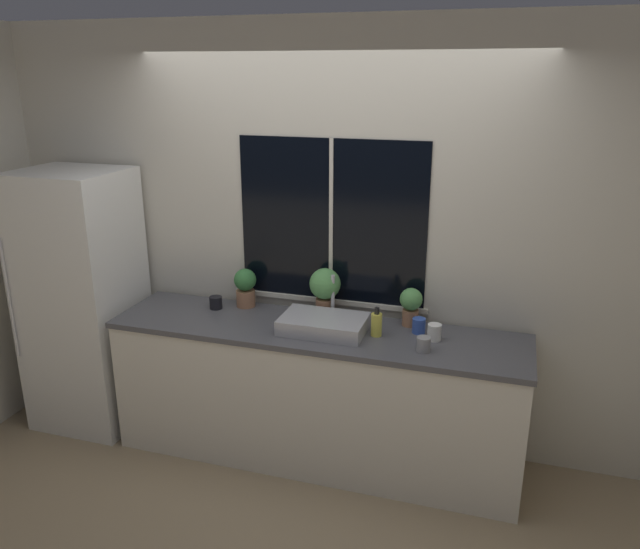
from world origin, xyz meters
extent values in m
plane|color=#937F60|center=(0.00, 0.00, 0.00)|extent=(14.00, 14.00, 0.00)
cube|color=beige|center=(0.00, 0.66, 1.35)|extent=(8.00, 0.06, 2.70)
cube|color=black|center=(0.00, 0.63, 1.49)|extent=(1.21, 0.01, 1.03)
cube|color=beige|center=(0.00, 0.62, 1.49)|extent=(0.02, 0.01, 1.03)
cube|color=beige|center=(0.00, 0.62, 0.96)|extent=(1.27, 0.04, 0.03)
cube|color=beige|center=(-2.29, 1.50, 1.35)|extent=(0.06, 7.00, 2.70)
cube|color=silver|center=(0.00, 0.30, 0.43)|extent=(2.53, 0.59, 0.86)
cube|color=#4C4C51|center=(0.00, 0.30, 0.88)|extent=(2.56, 0.62, 0.03)
cube|color=silver|center=(-1.67, 0.29, 0.89)|extent=(0.68, 0.61, 1.78)
cylinder|color=silver|center=(-1.98, -0.03, 0.98)|extent=(0.02, 0.02, 0.80)
cube|color=#ADADB2|center=(0.06, 0.28, 0.94)|extent=(0.51, 0.33, 0.09)
cylinder|color=#B7B7BC|center=(0.06, 0.47, 0.91)|extent=(0.04, 0.04, 0.03)
cylinder|color=#B7B7BC|center=(0.06, 0.47, 1.05)|extent=(0.02, 0.02, 0.26)
cylinder|color=#9E6B4C|center=(-0.56, 0.52, 0.95)|extent=(0.12, 0.12, 0.11)
sphere|color=#387A3D|center=(-0.56, 0.52, 1.08)|extent=(0.15, 0.15, 0.15)
cylinder|color=#9E6B4C|center=(-0.01, 0.52, 0.95)|extent=(0.12, 0.12, 0.11)
sphere|color=#569951|center=(-0.01, 0.52, 1.11)|extent=(0.20, 0.20, 0.20)
cylinder|color=#9E6B4C|center=(0.54, 0.52, 0.94)|extent=(0.10, 0.10, 0.10)
sphere|color=#569951|center=(0.54, 0.52, 1.06)|extent=(0.14, 0.14, 0.14)
cylinder|color=#DBD14C|center=(0.37, 0.30, 0.96)|extent=(0.06, 0.06, 0.14)
cylinder|color=black|center=(0.37, 0.30, 1.05)|extent=(0.03, 0.03, 0.04)
cylinder|color=gray|center=(0.67, 0.17, 0.94)|extent=(0.08, 0.08, 0.08)
cylinder|color=#3351AD|center=(0.61, 0.42, 0.94)|extent=(0.08, 0.08, 0.09)
cylinder|color=black|center=(-0.73, 0.42, 0.93)|extent=(0.08, 0.08, 0.08)
cylinder|color=white|center=(0.71, 0.34, 0.94)|extent=(0.08, 0.08, 0.10)
camera|label=1|loc=(1.07, -3.04, 2.39)|focal=35.00mm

